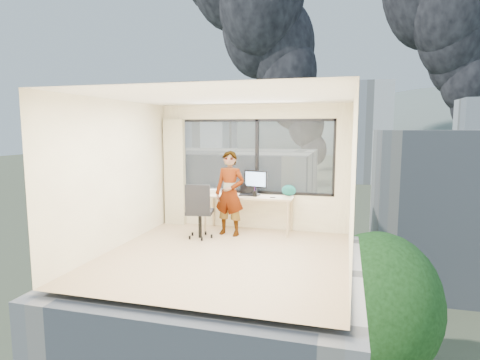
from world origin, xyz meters
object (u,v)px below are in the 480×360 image
(monitor, at_px, (256,183))
(chair, at_px, (200,210))
(laptop, at_px, (248,190))
(game_console, at_px, (215,191))
(handbag, at_px, (289,190))
(desk, at_px, (248,213))
(person, at_px, (230,193))

(monitor, bearing_deg, chair, -124.21)
(monitor, height_order, laptop, monitor)
(monitor, distance_m, game_console, 0.96)
(chair, height_order, handbag, chair)
(chair, xyz_separation_m, monitor, (0.91, 0.82, 0.46))
(laptop, bearing_deg, desk, -53.11)
(handbag, bearing_deg, game_console, -162.31)
(desk, distance_m, handbag, 0.95)
(person, height_order, handbag, person)
(desk, xyz_separation_m, person, (-0.29, -0.35, 0.46))
(chair, height_order, game_console, chair)
(desk, xyz_separation_m, monitor, (0.13, 0.11, 0.63))
(monitor, relative_size, laptop, 1.42)
(monitor, height_order, handbag, monitor)
(chair, distance_m, handbag, 1.85)
(handbag, bearing_deg, desk, -148.16)
(person, distance_m, handbag, 1.21)
(monitor, bearing_deg, laptop, -136.17)
(desk, bearing_deg, game_console, 164.48)
(person, bearing_deg, desk, 58.69)
(desk, distance_m, person, 0.65)
(game_console, relative_size, laptop, 0.80)
(chair, distance_m, monitor, 1.31)
(game_console, bearing_deg, handbag, -0.95)
(desk, height_order, handbag, handbag)
(desk, xyz_separation_m, laptop, (-0.02, 0.02, 0.48))
(chair, relative_size, person, 0.65)
(person, relative_size, handbag, 5.76)
(person, bearing_deg, monitor, 56.17)
(laptop, distance_m, handbag, 0.84)
(game_console, relative_size, handbag, 0.99)
(chair, relative_size, laptop, 3.03)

